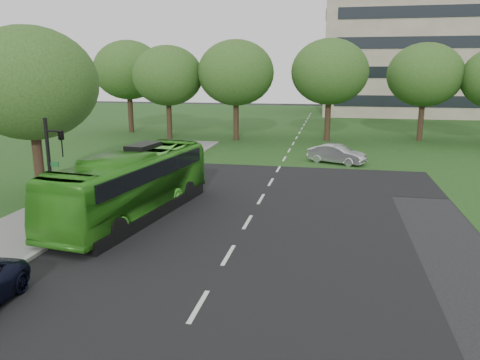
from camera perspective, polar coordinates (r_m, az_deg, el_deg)
The scene contains 12 objects.
ground at distance 19.63m, azimuth -0.14°, elevation -7.00°, with size 160.00×160.00×0.00m, color black.
street_surfaces at distance 41.56m, azimuth 5.59°, elevation 3.82°, with size 120.00×120.00×0.15m.
office_building at distance 82.28m, azimuth 25.17°, elevation 16.03°, with size 40.10×20.10×25.00m.
tree_park_a at distance 47.85m, azimuth -8.80°, elevation 12.44°, with size 6.93×6.93×9.21m.
tree_park_b at distance 46.28m, azimuth -0.50°, elevation 12.92°, with size 7.39×7.39×9.69m.
tree_park_c at distance 46.55m, azimuth 10.87°, elevation 12.81°, with size 7.35×7.35×9.76m.
tree_park_d at distance 49.04m, azimuth 21.61°, elevation 11.82°, with size 7.09×7.09×9.37m.
tree_park_f at distance 53.79m, azimuth -13.46°, elevation 12.90°, with size 7.48×7.48×9.99m.
tree_side_near at distance 26.62m, azimuth -24.17°, elevation 10.67°, with size 6.79×6.79×9.02m.
bus at distance 22.62m, azimuth -12.91°, elevation -0.51°, with size 2.60×11.10×3.09m, color green.
sedan at distance 35.58m, azimuth 11.70°, elevation 3.12°, with size 1.49×4.27×1.41m, color #B1B1B6.
traffic_light at distance 19.74m, azimuth -21.79°, elevation 1.05°, with size 0.81×0.25×5.02m.
Camera 1 is at (3.66, -18.06, 6.79)m, focal length 35.00 mm.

